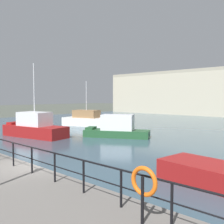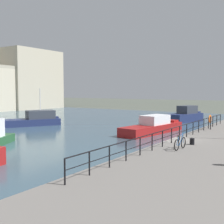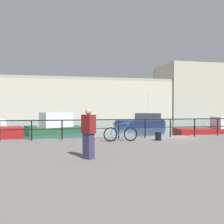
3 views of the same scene
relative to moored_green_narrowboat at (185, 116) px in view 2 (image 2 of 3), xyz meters
name	(u,v)px [view 2 (image 2 of 3)]	position (x,y,z in m)	size (l,w,h in m)	color
ground_plane	(172,152)	(-21.98, -6.70, -0.93)	(240.00, 240.00, 0.00)	#4C5147
moored_green_narrowboat	(185,116)	(0.00, 0.00, 0.00)	(6.69, 4.18, 2.42)	navy
moored_blue_motorboat	(153,126)	(-13.55, -1.09, -0.19)	(9.72, 3.52, 1.98)	maroon
moored_harbor_tender	(35,119)	(-15.97, 15.48, -0.12)	(7.74, 5.84, 5.07)	navy
quay_railing	(180,130)	(-22.33, -7.45, 0.88)	(25.10, 0.07, 1.08)	black
parked_bicycle	(180,143)	(-25.69, -8.74, 0.53)	(1.77, 0.13, 0.98)	black
mooring_bollard	(192,141)	(-23.67, -8.85, 0.36)	(0.32, 0.32, 0.44)	black
life_ring_stand	(210,119)	(-15.10, -7.75, 1.12)	(0.75, 0.16, 1.40)	black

